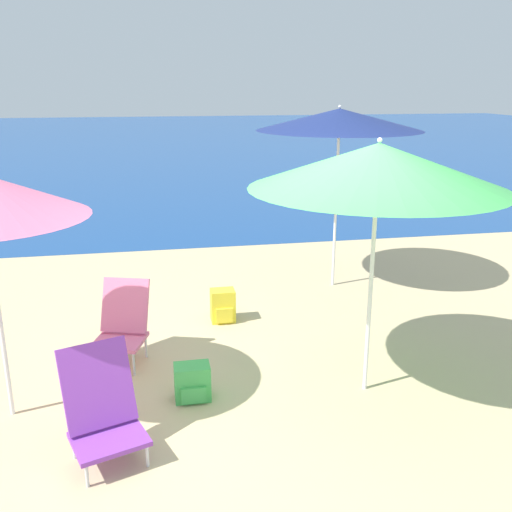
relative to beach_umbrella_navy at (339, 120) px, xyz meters
name	(u,v)px	position (x,y,z in m)	size (l,w,h in m)	color
ground_plane	(269,393)	(-1.44, -2.60, -2.18)	(60.00, 60.00, 0.00)	#D1BA89
sea_water	(165,138)	(-1.44, 22.13, -2.17)	(60.00, 40.00, 0.01)	#19478C
beach_umbrella_navy	(339,120)	(0.00, 0.00, 0.00)	(2.09, 2.09, 2.35)	white
beach_umbrella_green	(378,166)	(-0.58, -2.68, -0.20)	(2.09, 2.09, 2.20)	white
beach_chair_pink	(123,322)	(-2.70, -1.71, -1.78)	(0.60, 0.66, 0.79)	silver
beach_chair_purple	(102,407)	(-2.79, -3.21, -1.79)	(0.65, 0.68, 0.82)	silver
backpack_yellow	(223,306)	(-1.62, -0.94, -1.99)	(0.27, 0.24, 0.37)	yellow
backpack_green	(192,383)	(-2.10, -2.57, -2.02)	(0.30, 0.23, 0.32)	#47B756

